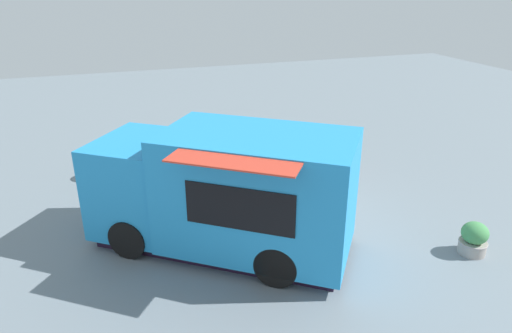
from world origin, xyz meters
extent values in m
plane|color=slate|center=(0.00, 0.00, 0.00)|extent=(40.00, 40.00, 0.00)
cube|color=#248DD0|center=(-1.16, 1.13, 1.41)|extent=(3.95, 4.28, 2.37)
cube|color=#248DD0|center=(0.43, 3.27, 1.22)|extent=(2.61, 2.51, 1.98)
cube|color=black|center=(0.89, 3.90, 1.57)|extent=(1.40, 1.05, 0.75)
cube|color=black|center=(-2.03, 1.78, 1.55)|extent=(1.24, 1.66, 0.83)
cube|color=red|center=(-2.26, 1.95, 2.55)|extent=(1.81, 2.16, 0.03)
cube|color=black|center=(-0.68, 1.77, 0.11)|extent=(4.40, 5.09, 0.23)
cylinder|color=black|center=(1.07, 2.53, 0.42)|extent=(0.67, 0.80, 0.83)
cylinder|color=black|center=(-0.48, 3.68, 0.42)|extent=(0.67, 0.80, 0.83)
cylinder|color=black|center=(-0.78, 0.02, 0.42)|extent=(0.67, 0.80, 0.83)
cylinder|color=black|center=(-2.33, 1.17, 0.42)|extent=(0.67, 0.80, 0.83)
ellipsoid|color=black|center=(2.19, -2.52, 0.06)|extent=(0.67, 0.65, 0.11)
cube|color=black|center=(2.08, -2.33, 0.06)|extent=(0.36, 0.28, 0.11)
cube|color=black|center=(1.97, -2.50, 0.06)|extent=(0.36, 0.28, 0.11)
cube|color=#B63139|center=(2.19, -2.52, 0.37)|extent=(0.42, 0.38, 0.51)
sphere|color=brown|center=(2.19, -2.52, 0.72)|extent=(0.20, 0.20, 0.20)
sphere|color=olive|center=(2.19, -2.52, 0.74)|extent=(0.21, 0.21, 0.21)
cube|color=#B63139|center=(2.13, -2.35, 0.44)|extent=(0.34, 0.26, 0.27)
cube|color=#B63139|center=(2.02, -2.54, 0.44)|extent=(0.34, 0.26, 0.27)
cylinder|color=#E6B34B|center=(1.93, -2.36, 0.36)|extent=(0.42, 0.21, 0.09)
cube|color=red|center=(1.93, -2.36, 0.38)|extent=(0.34, 0.16, 0.02)
cylinder|color=#9F958E|center=(-2.65, -3.08, 0.14)|extent=(0.55, 0.55, 0.28)
torus|color=#9F9290|center=(-2.65, -3.08, 0.26)|extent=(0.58, 0.58, 0.04)
ellipsoid|color=#458B4E|center=(-2.65, -3.08, 0.48)|extent=(0.54, 0.54, 0.46)
sphere|color=#F6EF5B|center=(-2.48, -2.99, 0.59)|extent=(0.06, 0.06, 0.06)
sphere|color=#E6E55D|center=(-2.57, -3.26, 0.59)|extent=(0.06, 0.06, 0.06)
sphere|color=#E7F149|center=(-2.86, -3.06, 0.55)|extent=(0.05, 0.05, 0.05)
cylinder|color=silver|center=(3.87, 4.05, 0.15)|extent=(0.59, 0.59, 0.30)
torus|color=silver|center=(3.87, 4.05, 0.28)|extent=(0.61, 0.61, 0.04)
ellipsoid|color=#488B4E|center=(3.87, 4.05, 0.54)|extent=(0.63, 0.63, 0.54)
sphere|color=#D72543|center=(3.78, 3.81, 0.58)|extent=(0.08, 0.08, 0.08)
sphere|color=#CE184A|center=(4.02, 4.24, 0.64)|extent=(0.07, 0.07, 0.07)
sphere|color=#DC2456|center=(4.05, 3.85, 0.56)|extent=(0.09, 0.09, 0.09)
cube|color=#52401B|center=(3.81, 0.58, 0.45)|extent=(0.92, 1.74, 0.06)
cube|color=#2B3636|center=(3.59, -0.06, 0.21)|extent=(0.35, 0.18, 0.42)
cube|color=#2B3636|center=(4.03, 1.23, 0.21)|extent=(0.35, 0.18, 0.42)
camera|label=1|loc=(-8.97, 3.83, 5.37)|focal=32.34mm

